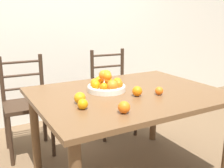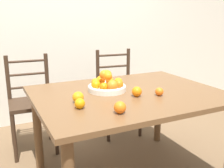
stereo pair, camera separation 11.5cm
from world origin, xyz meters
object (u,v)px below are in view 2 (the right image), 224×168
Objects in this scene: fruit_bowl at (107,85)px; orange_loose_0 at (78,97)px; orange_loose_4 at (80,103)px; orange_loose_3 at (136,92)px; orange_loose_2 at (159,92)px; chair_left at (31,104)px; chair_right at (117,92)px; orange_loose_1 at (120,107)px.

fruit_bowl is 0.35m from orange_loose_0.
orange_loose_3 is at bearing 8.10° from orange_loose_4.
orange_loose_2 is at bearing -9.79° from orange_loose_0.
fruit_bowl is 0.96m from chair_left.
chair_left is (-0.77, 1.05, -0.31)m from orange_loose_2.
orange_loose_4 is 0.07× the size of chair_left.
orange_loose_0 is at bearing -124.00° from chair_right.
orange_loose_0 is at bearing 170.21° from orange_loose_2.
orange_loose_0 is 0.08× the size of chair_right.
orange_loose_0 is 1.03× the size of orange_loose_1.
orange_loose_1 is 0.27m from orange_loose_4.
chair_left is (-0.48, 0.76, -0.32)m from fruit_bowl.
orange_loose_1 is at bearing -136.54° from orange_loose_3.
orange_loose_4 is (-0.45, -0.06, -0.00)m from orange_loose_3.
orange_loose_2 is 1.34m from chair_left.
chair_left reaches higher than orange_loose_1.
orange_loose_1 is 1.33m from chair_left.
orange_loose_0 is (-0.30, -0.18, -0.01)m from fruit_bowl.
orange_loose_3 is 1.10m from chair_right.
chair_left is at bearing -174.40° from chair_right.
orange_loose_1 is (-0.14, -0.48, -0.01)m from fruit_bowl.
chair_left and chair_right have the same top height.
orange_loose_0 is 1.01m from chair_left.
chair_right reaches higher than orange_loose_0.
orange_loose_3 is 1.11× the size of orange_loose_4.
orange_loose_1 is at bearing -71.77° from chair_left.
orange_loose_2 is (0.59, -0.10, -0.01)m from orange_loose_0.
orange_loose_3 is (0.27, 0.25, -0.00)m from orange_loose_1.
chair_left is at bearing 126.33° from orange_loose_2.
chair_right is at bearing 50.39° from orange_loose_0.
fruit_bowl is at bearing -55.17° from chair_left.
orange_loose_0 reaches higher than orange_loose_3.
chair_right reaches higher than orange_loose_2.
fruit_bowl is 0.50m from orange_loose_1.
fruit_bowl is 0.96m from chair_right.
orange_loose_2 is 0.17m from orange_loose_3.
orange_loose_3 is at bearing -55.69° from chair_left.
chair_right is (0.48, 0.76, -0.32)m from fruit_bowl.
orange_loose_4 is 1.37m from chair_right.
orange_loose_2 is at bearing 24.61° from orange_loose_1.
orange_loose_3 is (0.13, -0.23, -0.01)m from fruit_bowl.
chair_right is (0.19, 1.05, -0.31)m from orange_loose_2.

